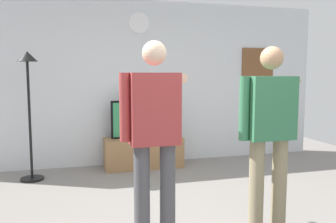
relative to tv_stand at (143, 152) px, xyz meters
name	(u,v)px	position (x,y,z in m)	size (l,w,h in m)	color
back_wall	(140,83)	(0.03, 0.35, 1.11)	(6.40, 0.10, 2.70)	silver
tv_stand	(143,152)	(0.00, 0.00, 0.00)	(1.24, 0.48, 0.48)	#997047
television	(143,119)	(0.00, 0.05, 0.54)	(1.01, 0.07, 0.60)	black
wall_clock	(139,23)	(0.00, 0.29, 2.09)	(0.34, 0.34, 0.03)	white
framed_picture	(258,64)	(2.18, 0.30, 1.43)	(0.62, 0.04, 0.58)	brown
floor_lamp	(28,89)	(-1.67, -0.24, 1.06)	(0.32, 0.32, 1.81)	black
person_standing_nearer_lamp	(154,130)	(-0.41, -2.50, 0.78)	(0.60, 0.78, 1.78)	#4C4C51
person_standing_nearer_couch	(269,128)	(0.67, -2.57, 0.76)	(0.62, 0.78, 1.75)	gray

